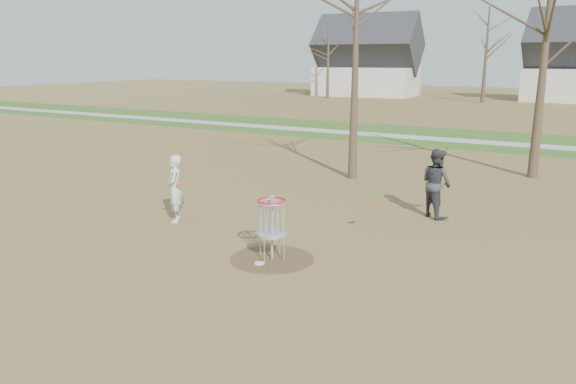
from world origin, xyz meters
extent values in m
plane|color=brown|center=(0.00, 0.00, 0.00)|extent=(160.00, 160.00, 0.00)
cube|color=#2D5119|center=(0.00, 21.00, 0.01)|extent=(160.00, 8.00, 0.01)
cube|color=#9E9E99|center=(0.00, 20.00, 0.01)|extent=(160.00, 1.50, 0.01)
cylinder|color=#47331E|center=(0.00, 0.00, 0.01)|extent=(1.80, 1.80, 0.01)
imported|color=silver|center=(-3.69, 1.13, 0.88)|extent=(0.72, 0.76, 1.76)
imported|color=#35363A|center=(2.00, 5.03, 0.93)|extent=(1.14, 1.09, 1.85)
cylinder|color=silver|center=(-0.06, -0.40, 0.02)|extent=(0.22, 0.22, 0.02)
cylinder|color=#FF340D|center=(1.11, 2.69, 0.74)|extent=(0.22, 0.22, 0.08)
cylinder|color=#FF4E0D|center=(-3.37, 1.00, 1.11)|extent=(0.22, 0.22, 0.02)
cylinder|color=#9EA3AD|center=(0.00, 0.00, 0.68)|extent=(0.05, 0.05, 1.35)
cylinder|color=#9EA3AD|center=(0.00, 0.00, 0.55)|extent=(0.64, 0.64, 0.04)
torus|color=#9EA3AD|center=(0.00, 0.00, 1.25)|extent=(0.60, 0.60, 0.04)
torus|color=red|center=(0.00, 0.00, 1.28)|extent=(0.60, 0.60, 0.04)
cone|color=#382B1E|center=(-2.00, 8.50, 3.75)|extent=(0.32, 0.32, 7.50)
cone|color=#382B1E|center=(3.50, 12.00, 4.25)|extent=(0.36, 0.36, 8.50)
cone|color=#382B1E|center=(-22.00, 46.00, 4.00)|extent=(0.36, 0.36, 8.00)
cone|color=#382B1E|center=(-6.00, 48.00, 4.50)|extent=(0.40, 0.40, 9.00)
cube|color=silver|center=(-20.00, 52.00, 1.60)|extent=(11.46, 7.75, 3.20)
pyramid|color=#2D2D33|center=(-20.00, 52.00, 4.98)|extent=(12.01, 7.79, 3.55)
camera|label=1|loc=(6.07, -9.52, 4.15)|focal=35.00mm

